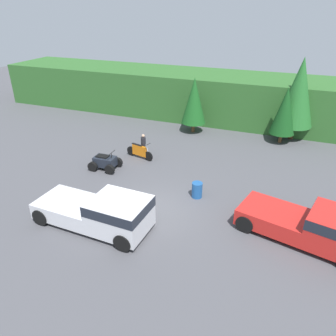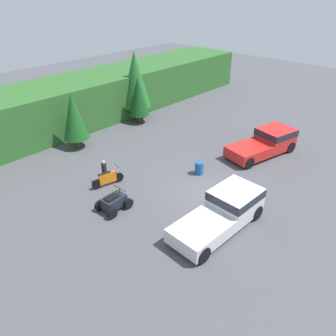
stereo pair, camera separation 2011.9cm
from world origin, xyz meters
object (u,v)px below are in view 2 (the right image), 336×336
Objects in this scene: quad_atv at (114,202)px; pickup_truck_second at (224,210)px; rider_person at (104,171)px; steel_barrel at (199,168)px; dirt_bike at (108,179)px; pickup_truck_red at (267,142)px.

pickup_truck_second is at bearing -61.56° from quad_atv.
rider_person is (1.45, 2.71, 0.40)m from quad_atv.
pickup_truck_second is 6.57× the size of steel_barrel.
rider_person is at bearing 104.57° from pickup_truck_second.
pickup_truck_second is 8.29m from rider_person.
steel_barrel is (5.04, -3.83, -0.43)m from rider_person.
dirt_bike is 2.45× the size of steel_barrel.
pickup_truck_second is 5.44m from steel_barrel.
pickup_truck_red is 3.69× the size of rider_person.
dirt_bike is 2.65m from quad_atv.
quad_atv is 1.17× the size of rider_person.
pickup_truck_red reaches higher than quad_atv.
pickup_truck_second reaches higher than rider_person.
pickup_truck_red is at bearing 17.65° from pickup_truck_second.
rider_person is (0.10, 0.44, 0.38)m from dirt_bike.
pickup_truck_second is 6.28m from quad_atv.
pickup_truck_red is at bearing -11.64° from dirt_bike.
pickup_truck_red is 2.75× the size of dirt_bike.
pickup_truck_red reaches higher than rider_person.
quad_atv is at bearing -120.41° from rider_person.
pickup_truck_red is 12.79m from quad_atv.
steel_barrel is at bearing -11.76° from quad_atv.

